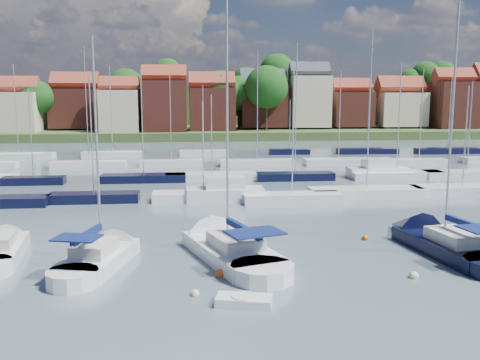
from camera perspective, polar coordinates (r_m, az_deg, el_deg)
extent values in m
plane|color=#4F5E6B|center=(69.09, 1.60, 1.10)|extent=(260.00, 260.00, 0.00)
cube|color=white|center=(31.49, -14.87, -8.48)|extent=(4.15, 6.87, 1.20)
cone|color=white|center=(35.05, -12.29, -6.59)|extent=(3.35, 3.67, 2.67)
cylinder|color=white|center=(28.73, -17.41, -10.32)|extent=(3.24, 3.24, 1.20)
cube|color=beige|center=(30.83, -15.27, -7.04)|extent=(2.46, 3.05, 0.70)
cylinder|color=#B2B2B7|center=(30.61, -15.04, 3.53)|extent=(0.14, 0.14, 11.88)
cylinder|color=#B2B2B7|center=(29.82, -16.02, -5.92)|extent=(0.96, 3.48, 0.10)
cube|color=#0F1D4E|center=(29.79, -16.03, -5.64)|extent=(1.11, 3.36, 0.35)
cube|color=#0F1D4E|center=(28.74, -17.00, -5.91)|extent=(2.59, 2.11, 0.08)
cube|color=white|center=(31.92, -0.92, -7.93)|extent=(5.84, 8.86, 1.20)
cone|color=white|center=(36.51, -4.11, -5.76)|extent=(4.50, 4.86, 3.42)
cylinder|color=white|center=(28.39, 2.40, -10.13)|extent=(4.32, 4.32, 1.20)
cube|color=beige|center=(31.15, -0.51, -6.54)|extent=(3.35, 4.00, 0.70)
cylinder|color=#B2B2B7|center=(31.07, -1.38, 6.96)|extent=(0.14, 0.14, 15.18)
cylinder|color=#B2B2B7|center=(29.93, 0.36, -5.51)|extent=(1.54, 4.35, 0.10)
cube|color=#0F1D4E|center=(29.89, 0.37, -5.23)|extent=(1.66, 4.20, 0.35)
cube|color=#0F1D4E|center=(28.56, 1.60, -5.60)|extent=(3.40, 2.86, 0.08)
cube|color=black|center=(35.24, 21.44, -6.93)|extent=(4.44, 8.33, 1.20)
cone|color=black|center=(39.22, 17.24, -5.11)|extent=(3.84, 4.30, 3.30)
cube|color=beige|center=(34.57, 22.07, -5.64)|extent=(2.78, 3.61, 0.70)
cylinder|color=#B2B2B7|center=(34.45, 21.69, 6.40)|extent=(0.14, 0.14, 15.02)
cylinder|color=#B2B2B7|center=(33.52, 23.26, -4.67)|extent=(0.75, 4.37, 0.10)
cube|color=#0F1D4E|center=(33.49, 23.28, -4.42)|extent=(0.92, 4.18, 0.35)
cone|color=white|center=(38.56, -23.20, -5.69)|extent=(2.93, 3.30, 2.56)
cube|color=white|center=(25.19, 0.44, -12.85)|extent=(2.78, 1.77, 0.50)
cylinder|color=white|center=(25.14, 0.44, -12.55)|extent=(1.19, 1.19, 0.32)
sphere|color=beige|center=(26.48, -4.83, -12.18)|extent=(0.43, 0.43, 0.43)
sphere|color=#D85914|center=(29.07, -2.15, -10.18)|extent=(0.54, 0.54, 0.54)
sphere|color=beige|center=(30.19, 18.03, -9.90)|extent=(0.51, 0.51, 0.51)
sphere|color=#D85914|center=(36.95, 13.21, -6.21)|extent=(0.46, 0.46, 0.46)
cube|color=black|center=(49.99, -15.28, -1.90)|extent=(8.01, 2.24, 1.00)
cylinder|color=#B2B2B7|center=(49.27, -15.55, 4.49)|extent=(0.12, 0.12, 10.16)
cube|color=white|center=(48.97, -3.91, -1.82)|extent=(9.22, 2.58, 1.00)
cylinder|color=#B2B2B7|center=(48.31, -3.97, 3.54)|extent=(0.12, 0.12, 8.18)
cube|color=white|center=(48.29, 5.56, -1.99)|extent=(8.78, 2.46, 1.00)
cylinder|color=#B2B2B7|center=(47.51, 5.67, 5.16)|extent=(0.12, 0.12, 11.06)
cube|color=white|center=(52.22, 13.33, -1.36)|extent=(10.79, 3.02, 1.00)
cylinder|color=#B2B2B7|center=(51.42, 13.65, 7.37)|extent=(0.12, 0.12, 14.87)
cube|color=white|center=(56.46, 22.61, -1.04)|extent=(10.13, 2.84, 1.00)
cylinder|color=#B2B2B7|center=(55.84, 22.94, 4.32)|extent=(0.12, 0.12, 9.59)
cube|color=white|center=(48.84, -1.61, -1.65)|extent=(7.00, 2.60, 1.40)
cube|color=white|center=(48.65, -1.62, -0.38)|extent=(3.50, 2.20, 1.30)
cube|color=black|center=(61.83, -21.14, -0.13)|extent=(6.54, 1.83, 1.00)
cylinder|color=#B2B2B7|center=(61.27, -21.42, 4.66)|extent=(0.12, 0.12, 9.37)
cube|color=black|center=(60.41, -10.23, 0.14)|extent=(9.30, 2.60, 1.00)
cylinder|color=#B2B2B7|center=(59.78, -10.40, 6.06)|extent=(0.12, 0.12, 11.48)
cube|color=white|center=(60.65, -3.02, 0.30)|extent=(10.40, 2.91, 1.00)
cylinder|color=#B2B2B7|center=(60.10, -3.05, 4.91)|extent=(0.12, 0.12, 8.77)
cube|color=black|center=(61.09, 5.88, 0.33)|extent=(8.80, 2.46, 1.00)
cylinder|color=#B2B2B7|center=(60.41, 6.00, 7.54)|extent=(0.12, 0.12, 14.33)
cube|color=white|center=(64.42, 16.34, 0.46)|extent=(10.73, 3.00, 1.00)
cylinder|color=#B2B2B7|center=(63.81, 16.61, 6.31)|extent=(0.12, 0.12, 12.14)
cube|color=white|center=(67.85, 23.02, 0.53)|extent=(10.48, 2.93, 1.00)
cylinder|color=#B2B2B7|center=(67.32, 23.31, 5.28)|extent=(0.12, 0.12, 10.28)
cube|color=white|center=(64.48, 14.48, 0.69)|extent=(7.00, 2.60, 1.40)
cube|color=white|center=(64.33, 14.51, 1.66)|extent=(3.50, 2.20, 1.30)
cube|color=white|center=(73.82, -15.80, 1.55)|extent=(9.71, 2.72, 1.00)
cylinder|color=#B2B2B7|center=(73.25, -16.07, 7.71)|extent=(0.12, 0.12, 14.88)
cube|color=white|center=(72.99, -7.32, 1.73)|extent=(8.49, 2.38, 1.00)
cylinder|color=#B2B2B7|center=(72.47, -7.42, 6.57)|extent=(0.12, 0.12, 11.31)
cube|color=white|center=(72.86, 1.84, 1.79)|extent=(10.16, 2.85, 1.00)
cylinder|color=#B2B2B7|center=(72.28, 1.88, 7.93)|extent=(0.12, 0.12, 14.59)
cube|color=white|center=(75.30, 10.45, 1.88)|extent=(9.53, 2.67, 1.00)
cylinder|color=#B2B2B7|center=(74.79, 10.60, 6.79)|extent=(0.12, 0.12, 11.91)
cube|color=white|center=(77.79, 18.54, 1.79)|extent=(7.62, 2.13, 1.00)
cylinder|color=#B2B2B7|center=(77.29, 18.79, 6.62)|extent=(0.12, 0.12, 12.13)
cube|color=white|center=(87.81, -22.51, 2.35)|extent=(10.37, 2.90, 1.00)
cylinder|color=#B2B2B7|center=(87.35, -22.79, 6.98)|extent=(0.12, 0.12, 13.20)
cube|color=white|center=(85.71, -13.42, 2.64)|extent=(9.24, 2.59, 1.00)
cylinder|color=#B2B2B7|center=(85.24, -13.60, 7.38)|extent=(0.12, 0.12, 13.17)
cube|color=white|center=(85.71, -3.91, 2.87)|extent=(7.57, 2.12, 1.00)
cylinder|color=#B2B2B7|center=(85.28, -3.95, 6.63)|extent=(0.12, 0.12, 10.24)
cube|color=black|center=(87.42, 5.29, 2.97)|extent=(6.58, 1.84, 1.00)
cylinder|color=#B2B2B7|center=(87.06, 5.33, 5.92)|extent=(0.12, 0.12, 8.01)
cube|color=black|center=(90.74, 13.43, 2.99)|extent=(9.92, 2.78, 1.00)
cylinder|color=#B2B2B7|center=(90.33, 13.56, 6.75)|extent=(0.12, 0.12, 10.92)
cube|color=black|center=(95.01, 21.27, 2.88)|extent=(10.55, 2.95, 1.00)
cylinder|color=#B2B2B7|center=(94.61, 21.49, 6.65)|extent=(0.12, 0.12, 11.51)
cube|color=#45572B|center=(145.42, -2.26, 5.41)|extent=(200.00, 70.00, 3.00)
cube|color=#45572B|center=(170.15, -2.78, 7.52)|extent=(200.00, 60.00, 14.00)
cube|color=beige|center=(125.43, -22.59, 6.69)|extent=(9.35, 10.04, 8.56)
cube|color=brown|center=(125.38, -22.74, 9.17)|extent=(9.54, 4.63, 4.63)
cube|color=brown|center=(128.14, -17.06, 7.33)|extent=(10.37, 9.97, 8.73)
cube|color=brown|center=(128.13, -17.18, 9.85)|extent=(10.57, 5.13, 5.13)
cube|color=beige|center=(117.76, -12.64, 7.15)|extent=(8.09, 8.80, 8.96)
cube|color=brown|center=(117.73, -12.73, 9.81)|extent=(8.25, 4.00, 4.00)
cube|color=brown|center=(117.92, -8.02, 7.77)|extent=(9.36, 10.17, 10.97)
cube|color=brown|center=(117.97, -8.09, 10.99)|extent=(9.54, 4.63, 4.63)
cube|color=brown|center=(119.69, -3.00, 7.50)|extent=(9.90, 8.56, 9.42)
cube|color=brown|center=(119.68, -3.03, 10.33)|extent=(10.10, 4.90, 4.90)
cube|color=brown|center=(125.81, 2.47, 7.87)|extent=(10.59, 8.93, 9.49)
cube|color=#383A42|center=(125.82, 2.49, 10.62)|extent=(10.80, 5.24, 5.24)
cube|color=beige|center=(126.89, 7.33, 8.30)|extent=(9.01, 8.61, 11.65)
cube|color=#383A42|center=(127.00, 7.39, 11.42)|extent=(9.19, 4.46, 4.46)
cube|color=brown|center=(130.82, 11.70, 7.41)|extent=(9.10, 9.34, 8.00)
cube|color=brown|center=(130.79, 11.77, 9.65)|extent=(9.28, 4.50, 4.50)
cube|color=beige|center=(134.41, 16.59, 7.23)|extent=(10.86, 9.59, 7.88)
cube|color=brown|center=(134.38, 16.69, 9.48)|extent=(11.07, 5.37, 5.37)
cube|color=brown|center=(136.89, 21.65, 7.40)|extent=(9.18, 9.96, 10.97)
cube|color=brown|center=(136.92, 21.81, 10.16)|extent=(9.36, 4.54, 4.54)
cylinder|color=#382619|center=(157.62, 19.06, 8.20)|extent=(0.50, 0.50, 4.47)
sphere|color=#1F561B|center=(157.69, 19.17, 10.40)|extent=(8.18, 8.18, 8.18)
cylinder|color=#382619|center=(124.52, -0.08, 6.43)|extent=(0.50, 0.50, 4.46)
sphere|color=#1F561B|center=(124.39, -0.08, 9.21)|extent=(8.15, 8.15, 8.15)
cylinder|color=#382619|center=(143.55, 3.95, 8.65)|extent=(0.50, 0.50, 5.15)
sphere|color=#1F561B|center=(143.67, 3.98, 11.44)|extent=(9.41, 9.41, 9.41)
cylinder|color=#382619|center=(144.26, -7.70, 8.64)|extent=(0.50, 0.50, 4.56)
sphere|color=#1F561B|center=(144.36, -7.75, 11.09)|extent=(8.34, 8.34, 8.34)
cylinder|color=#382619|center=(134.01, -11.99, 6.57)|extent=(0.50, 0.50, 5.15)
sphere|color=#1F561B|center=(133.91, -12.09, 9.56)|extent=(9.42, 9.42, 9.42)
cylinder|color=#382619|center=(138.50, -18.35, 7.45)|extent=(0.50, 0.50, 3.42)
sphere|color=#1F561B|center=(138.48, -18.44, 9.37)|extent=(6.26, 6.26, 6.26)
cylinder|color=#382619|center=(134.60, 3.95, 6.46)|extent=(0.50, 0.50, 3.77)
sphere|color=#1F561B|center=(134.46, 3.97, 8.63)|extent=(6.89, 6.89, 6.89)
cylinder|color=#382619|center=(120.24, 2.82, 6.50)|extent=(0.50, 0.50, 5.21)
sphere|color=#1F561B|center=(120.14, 2.85, 9.87)|extent=(9.53, 9.53, 9.53)
cylinder|color=#382619|center=(147.64, 23.03, 5.84)|extent=(0.50, 0.50, 2.97)
sphere|color=#1F561B|center=(147.52, 23.12, 7.40)|extent=(5.44, 5.44, 5.44)
cylinder|color=#382619|center=(121.98, -2.15, 6.46)|extent=(0.50, 0.50, 4.84)
sphere|color=#1F561B|center=(121.86, -2.17, 9.54)|extent=(8.85, 8.85, 8.85)
cylinder|color=#382619|center=(156.16, 17.64, 8.13)|extent=(0.50, 0.50, 3.72)
sphere|color=#1F561B|center=(156.19, 17.73, 9.98)|extent=(6.80, 6.80, 6.80)
cylinder|color=#382619|center=(137.31, 21.63, 5.95)|extent=(0.50, 0.50, 4.05)
sphere|color=#1F561B|center=(137.18, 21.77, 8.24)|extent=(7.40, 7.40, 7.40)
cylinder|color=#382619|center=(125.04, -20.74, 5.75)|extent=(0.50, 0.50, 4.00)
sphere|color=#1F561B|center=(124.90, -20.88, 8.24)|extent=(7.32, 7.32, 7.32)
cylinder|color=#382619|center=(142.02, 0.60, 8.40)|extent=(0.50, 0.50, 3.93)
sphere|color=#1F561B|center=(142.06, 0.60, 10.55)|extent=(7.19, 7.19, 7.19)
cylinder|color=#382619|center=(134.08, 11.45, 6.30)|extent=(0.50, 0.50, 3.82)
sphere|color=#1F561B|center=(133.95, 11.52, 8.52)|extent=(6.99, 6.99, 6.99)
cylinder|color=#382619|center=(121.46, -9.86, 6.00)|extent=(0.50, 0.50, 3.48)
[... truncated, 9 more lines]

